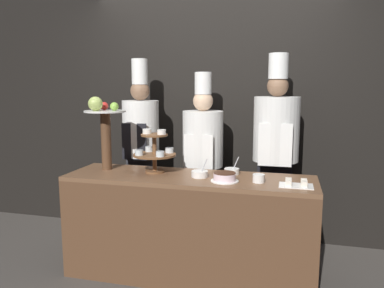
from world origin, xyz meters
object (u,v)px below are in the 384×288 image
(fruit_pedestal, at_px, (104,123))
(chef_center_left, at_px, (203,155))
(cake_square_tray, at_px, (296,184))
(cup_white, at_px, (259,178))
(chef_left, at_px, (141,145))
(cake_round, at_px, (225,177))
(tiered_stand, at_px, (155,151))
(serving_bowl_far, at_px, (232,171))
(serving_bowl_near, at_px, (200,174))
(chef_center_right, at_px, (276,149))

(fruit_pedestal, bearing_deg, chef_center_left, 35.94)
(cake_square_tray, xyz_separation_m, chef_center_left, (-0.86, 0.70, 0.05))
(cup_white, height_order, chef_center_left, chef_center_left)
(chef_left, bearing_deg, cake_round, -35.80)
(tiered_stand, relative_size, serving_bowl_far, 2.45)
(cup_white, height_order, serving_bowl_near, serving_bowl_near)
(chef_center_left, bearing_deg, cake_round, -64.60)
(cake_round, height_order, serving_bowl_near, serving_bowl_near)
(tiered_stand, relative_size, fruit_pedestal, 0.58)
(chef_left, height_order, chef_center_left, chef_left)
(cake_square_tray, relative_size, serving_bowl_far, 1.62)
(tiered_stand, bearing_deg, cake_square_tray, -8.13)
(fruit_pedestal, xyz_separation_m, chef_center_right, (1.44, 0.55, -0.25))
(tiered_stand, relative_size, chef_center_left, 0.21)
(serving_bowl_far, bearing_deg, tiered_stand, -171.50)
(cake_square_tray, relative_size, serving_bowl_near, 1.59)
(serving_bowl_far, relative_size, chef_center_left, 0.09)
(fruit_pedestal, bearing_deg, serving_bowl_near, -4.16)
(serving_bowl_near, bearing_deg, chef_center_left, 100.63)
(serving_bowl_near, bearing_deg, fruit_pedestal, 175.84)
(fruit_pedestal, bearing_deg, cup_white, -5.01)
(chef_center_left, bearing_deg, chef_left, 180.00)
(cake_square_tray, distance_m, chef_center_right, 0.74)
(tiered_stand, height_order, fruit_pedestal, fruit_pedestal)
(cup_white, xyz_separation_m, serving_bowl_far, (-0.24, 0.22, -0.01))
(fruit_pedestal, height_order, serving_bowl_near, fruit_pedestal)
(cake_round, xyz_separation_m, chef_center_left, (-0.33, 0.70, 0.03))
(serving_bowl_near, height_order, chef_center_right, chef_center_right)
(chef_center_left, xyz_separation_m, chef_center_right, (0.69, -0.00, 0.09))
(cake_round, relative_size, chef_center_left, 0.13)
(cake_round, height_order, chef_left, chef_left)
(chef_left, bearing_deg, serving_bowl_far, -24.17)
(serving_bowl_near, distance_m, chef_left, 0.97)
(serving_bowl_near, bearing_deg, tiered_stand, 170.28)
(tiered_stand, relative_size, chef_left, 0.20)
(serving_bowl_near, bearing_deg, serving_bowl_far, 35.39)
(cake_round, bearing_deg, serving_bowl_near, 157.49)
(tiered_stand, xyz_separation_m, fruit_pedestal, (-0.46, -0.01, 0.22))
(cup_white, bearing_deg, serving_bowl_near, 173.44)
(cake_round, bearing_deg, fruit_pedestal, 171.96)
(tiered_stand, distance_m, cake_round, 0.67)
(serving_bowl_far, height_order, chef_center_right, chef_center_right)
(cup_white, xyz_separation_m, cake_square_tray, (0.27, -0.04, -0.01))
(serving_bowl_far, height_order, chef_center_left, chef_center_left)
(fruit_pedestal, distance_m, cake_round, 1.16)
(cake_round, distance_m, chef_left, 1.20)
(cup_white, height_order, serving_bowl_far, serving_bowl_far)
(fruit_pedestal, bearing_deg, cake_round, -8.04)
(serving_bowl_far, bearing_deg, cup_white, -42.79)
(fruit_pedestal, height_order, chef_center_left, chef_center_left)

